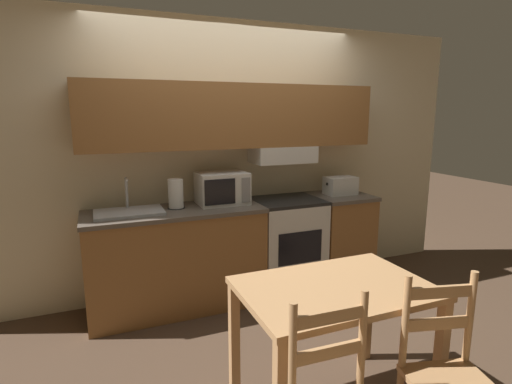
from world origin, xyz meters
TOP-DOWN VIEW (x-y plane):
  - ground_plane at (0.00, 0.00)m, footprint 16.00×16.00m
  - wall_back at (0.01, -0.06)m, footprint 5.10×0.38m
  - lower_counter_main at (-0.60, -0.28)m, footprint 1.52×0.58m
  - lower_counter_right_stub at (1.08, -0.28)m, footprint 0.56×0.58m
  - stove_range at (0.48, -0.28)m, footprint 0.63×0.56m
  - microwave at (-0.15, -0.21)m, footprint 0.44×0.35m
  - toaster at (1.08, -0.27)m, footprint 0.32×0.20m
  - sink_basin at (-0.98, -0.28)m, footprint 0.55×0.35m
  - paper_towel_roll at (-0.58, -0.23)m, footprint 0.15×0.15m
  - dining_table at (-0.02, -1.86)m, footprint 1.05×0.71m
  - chair_right_of_table at (0.27, -2.42)m, footprint 0.46×0.46m

SIDE VIEW (x-z plane):
  - ground_plane at x=0.00m, z-range 0.00..0.00m
  - stove_range at x=0.48m, z-range 0.00..0.90m
  - lower_counter_main at x=-0.60m, z-range 0.00..0.90m
  - lower_counter_right_stub at x=1.08m, z-range 0.00..0.90m
  - chair_right_of_table at x=0.27m, z-range -0.02..0.93m
  - dining_table at x=-0.02m, z-range 0.27..1.03m
  - sink_basin at x=-0.98m, z-range 0.77..1.06m
  - toaster at x=1.08m, z-range 0.90..1.08m
  - paper_towel_roll at x=-0.58m, z-range 0.90..1.15m
  - microwave at x=-0.15m, z-range 0.90..1.18m
  - wall_back at x=0.01m, z-range 0.17..2.72m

